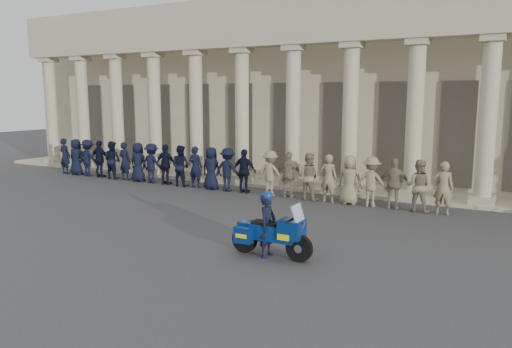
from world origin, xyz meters
name	(u,v)px	position (x,y,z in m)	size (l,w,h in m)	color
ground	(220,236)	(0.00, 0.00, 0.00)	(90.00, 90.00, 0.00)	#39393B
building	(367,88)	(0.00, 14.74, 4.52)	(40.00, 12.50, 9.00)	tan
officer_rank	(215,169)	(-4.23, 6.16, 0.95)	(19.86, 0.72, 1.90)	black
motorcycle	(272,233)	(2.23, -0.94, 0.64)	(2.29, 0.93, 1.47)	black
rider	(268,224)	(2.10, -0.94, 0.87)	(0.40, 0.60, 1.74)	black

